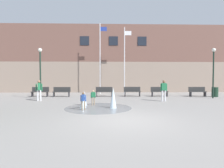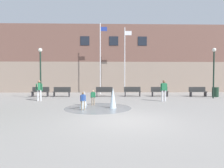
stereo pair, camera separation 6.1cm
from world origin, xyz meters
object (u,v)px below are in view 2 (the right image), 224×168
at_px(park_bench_center, 132,91).
at_px(child_with_pink_shirt, 83,100).
at_px(flagpole_right, 125,59).
at_px(trash_can, 215,92).
at_px(lamp_post_left_lane, 40,66).
at_px(park_bench_far_left, 40,92).
at_px(park_bench_under_left_flagpole, 104,92).
at_px(park_bench_left_of_flagpoles, 62,92).
at_px(park_bench_far_right, 198,91).
at_px(adult_watching, 164,89).
at_px(child_in_fountain, 93,96).
at_px(flagpole_left, 101,57).
at_px(park_bench_near_trashcan, 160,91).
at_px(lamp_post_right_lane, 214,66).
at_px(adult_near_bench, 39,89).

bearing_deg(park_bench_center, child_with_pink_shirt, -117.38).
distance_m(flagpole_right, trash_can, 9.42).
bearing_deg(lamp_post_left_lane, park_bench_far_left, 112.03).
distance_m(park_bench_under_left_flagpole, child_with_pink_shirt, 7.13).
relative_size(park_bench_left_of_flagpoles, trash_can, 1.78).
distance_m(park_bench_far_right, adult_watching, 5.53).
distance_m(park_bench_under_left_flagpole, child_in_fountain, 5.40).
distance_m(lamp_post_left_lane, trash_can, 15.81).
xyz_separation_m(flagpole_left, flagpole_right, (2.69, 0.00, -0.22)).
distance_m(park_bench_near_trashcan, trash_can, 5.12).
height_order(child_with_pink_shirt, flagpole_right, flagpole_right).
height_order(child_with_pink_shirt, adult_watching, adult_watching).
relative_size(child_in_fountain, lamp_post_right_lane, 0.23).
bearing_deg(park_bench_far_right, flagpole_right, 156.76).
relative_size(park_bench_center, lamp_post_right_lane, 0.37).
bearing_deg(park_bench_far_right, adult_near_bench, -168.02).
relative_size(adult_watching, trash_can, 1.77).
bearing_deg(park_bench_left_of_flagpoles, child_in_fountain, -57.38).
relative_size(park_bench_near_trashcan, flagpole_right, 0.22).
height_order(adult_near_bench, lamp_post_right_lane, lamp_post_right_lane).
bearing_deg(park_bench_far_right, lamp_post_left_lane, -172.22).
bearing_deg(lamp_post_right_lane, child_in_fountain, -159.79).
bearing_deg(park_bench_under_left_flagpole, trash_can, -2.83).
xyz_separation_m(park_bench_under_left_flagpole, lamp_post_left_lane, (-5.18, -2.09, 2.24)).
distance_m(flagpole_left, trash_can, 11.90).
distance_m(flagpole_right, lamp_post_right_lane, 8.55).
height_order(flagpole_right, trash_can, flagpole_right).
relative_size(park_bench_far_right, adult_near_bench, 1.01).
relative_size(park_bench_under_left_flagpole, park_bench_far_right, 1.00).
relative_size(flagpole_left, lamp_post_left_lane, 1.84).
distance_m(park_bench_center, child_with_pink_shirt, 8.03).
distance_m(park_bench_under_left_flagpole, park_bench_center, 2.69).
xyz_separation_m(park_bench_left_of_flagpoles, lamp_post_left_lane, (-1.19, -2.02, 2.24)).
height_order(park_bench_center, adult_watching, adult_watching).
bearing_deg(flagpole_left, adult_near_bench, -127.50).
relative_size(park_bench_far_left, park_bench_center, 1.00).
distance_m(park_bench_near_trashcan, lamp_post_right_lane, 5.08).
bearing_deg(flagpole_left, park_bench_far_left, -154.79).
xyz_separation_m(flagpole_left, lamp_post_right_lane, (9.97, -4.35, -1.32)).
bearing_deg(child_in_fountain, park_bench_center, 62.61).
distance_m(park_bench_left_of_flagpoles, flagpole_left, 5.77).
xyz_separation_m(park_bench_under_left_flagpole, trash_can, (10.38, -0.51, -0.03)).
relative_size(park_bench_near_trashcan, lamp_post_right_lane, 0.37).
height_order(child_in_fountain, flagpole_right, flagpole_right).
distance_m(park_bench_left_of_flagpoles, adult_near_bench, 3.20).
xyz_separation_m(park_bench_left_of_flagpoles, adult_watching, (8.55, -3.49, 0.45)).
bearing_deg(park_bench_center, park_bench_under_left_flagpole, -178.42).
distance_m(park_bench_far_left, adult_watching, 11.23).
xyz_separation_m(park_bench_under_left_flagpole, flagpole_right, (2.23, 2.70, 3.42)).
height_order(park_bench_near_trashcan, lamp_post_right_lane, lamp_post_right_lane).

